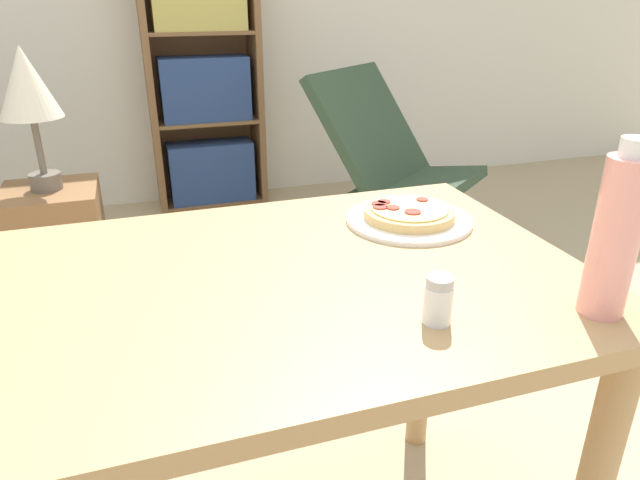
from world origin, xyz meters
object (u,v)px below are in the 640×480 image
object	(u,v)px
salt_shaker	(438,300)
side_table	(61,258)
pizza_on_plate	(409,216)
bookshelf	(204,85)
table_lamp	(27,89)
lounge_chair_far	(397,195)
drink_bottle	(616,236)

from	to	relation	value
salt_shaker	side_table	bearing A→B (deg)	114.77
pizza_on_plate	bookshelf	xyz separation A→B (m)	(-0.11, 2.42, -0.06)
side_table	table_lamp	xyz separation A→B (m)	(0.00, 0.00, 0.64)
lounge_chair_far	bookshelf	distance (m)	1.34
drink_bottle	bookshelf	distance (m)	2.86
bookshelf	side_table	bearing A→B (deg)	-121.38
drink_bottle	side_table	distance (m)	1.99
table_lamp	side_table	bearing A→B (deg)	180.00
lounge_chair_far	drink_bottle	bearing A→B (deg)	-145.00
salt_shaker	table_lamp	world-z (taller)	table_lamp
drink_bottle	lounge_chair_far	distance (m)	2.04
pizza_on_plate	side_table	bearing A→B (deg)	125.89
pizza_on_plate	lounge_chair_far	size ratio (longest dim) A/B	0.27
lounge_chair_far	table_lamp	size ratio (longest dim) A/B	1.96
pizza_on_plate	lounge_chair_far	world-z (taller)	lounge_chair_far
pizza_on_plate	drink_bottle	xyz separation A→B (m)	(0.11, -0.43, 0.11)
bookshelf	table_lamp	world-z (taller)	bookshelf
bookshelf	drink_bottle	bearing A→B (deg)	-85.48
pizza_on_plate	side_table	size ratio (longest dim) A/B	0.48
pizza_on_plate	side_table	world-z (taller)	pizza_on_plate
lounge_chair_far	bookshelf	bearing A→B (deg)	90.62
pizza_on_plate	table_lamp	world-z (taller)	table_lamp
pizza_on_plate	bookshelf	size ratio (longest dim) A/B	0.17
table_lamp	pizza_on_plate	bearing A→B (deg)	-54.11
lounge_chair_far	side_table	xyz separation A→B (m)	(-1.54, -0.24, -0.01)
pizza_on_plate	bookshelf	distance (m)	2.42
side_table	table_lamp	size ratio (longest dim) A/B	1.10
drink_bottle	bookshelf	world-z (taller)	bookshelf
bookshelf	pizza_on_plate	bearing A→B (deg)	-87.34
pizza_on_plate	drink_bottle	bearing A→B (deg)	-75.24
table_lamp	bookshelf	bearing A→B (deg)	58.62
drink_bottle	side_table	world-z (taller)	drink_bottle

